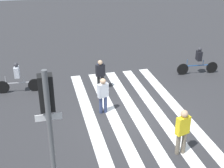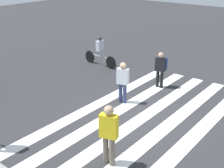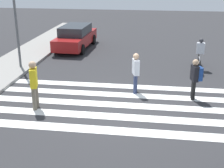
{
  "view_description": "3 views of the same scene",
  "coord_description": "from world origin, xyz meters",
  "px_view_note": "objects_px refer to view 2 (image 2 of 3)",
  "views": [
    {
      "loc": [
        3.97,
        11.47,
        7.34
      ],
      "look_at": [
        0.93,
        -0.78,
        1.32
      ],
      "focal_mm": 50.0,
      "sensor_mm": 36.0,
      "label": 1
    },
    {
      "loc": [
        -5.43,
        8.82,
        5.49
      ],
      "look_at": [
        1.0,
        0.59,
        1.28
      ],
      "focal_mm": 50.0,
      "sensor_mm": 36.0,
      "label": 2
    },
    {
      "loc": [
        -10.94,
        -1.35,
        4.92
      ],
      "look_at": [
        -0.45,
        0.13,
        1.01
      ],
      "focal_mm": 50.0,
      "sensor_mm": 36.0,
      "label": 3
    }
  ],
  "objects_px": {
    "pedestrian_adult_yellow_jacket": "(109,132)",
    "cyclist_near_curb": "(100,50)",
    "pedestrian_adult_blue_shirt": "(123,80)",
    "pedestrian_child_with_backpack": "(161,67)"
  },
  "relations": [
    {
      "from": "pedestrian_adult_blue_shirt",
      "to": "pedestrian_adult_yellow_jacket",
      "type": "bearing_deg",
      "value": -76.68
    },
    {
      "from": "pedestrian_adult_blue_shirt",
      "to": "cyclist_near_curb",
      "type": "distance_m",
      "value": 4.86
    },
    {
      "from": "pedestrian_adult_yellow_jacket",
      "to": "cyclist_near_curb",
      "type": "bearing_deg",
      "value": -64.45
    },
    {
      "from": "pedestrian_child_with_backpack",
      "to": "pedestrian_adult_yellow_jacket",
      "type": "relative_size",
      "value": 0.9
    },
    {
      "from": "pedestrian_child_with_backpack",
      "to": "pedestrian_adult_yellow_jacket",
      "type": "height_order",
      "value": "pedestrian_adult_yellow_jacket"
    },
    {
      "from": "pedestrian_adult_yellow_jacket",
      "to": "pedestrian_child_with_backpack",
      "type": "bearing_deg",
      "value": -89.72
    },
    {
      "from": "pedestrian_adult_yellow_jacket",
      "to": "cyclist_near_curb",
      "type": "height_order",
      "value": "pedestrian_adult_yellow_jacket"
    },
    {
      "from": "pedestrian_adult_yellow_jacket",
      "to": "cyclist_near_curb",
      "type": "xyz_separation_m",
      "value": [
        5.9,
        -6.64,
        -0.17
      ]
    },
    {
      "from": "pedestrian_adult_blue_shirt",
      "to": "pedestrian_child_with_backpack",
      "type": "bearing_deg",
      "value": 63.31
    },
    {
      "from": "cyclist_near_curb",
      "to": "pedestrian_adult_yellow_jacket",
      "type": "bearing_deg",
      "value": 136.02
    }
  ]
}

